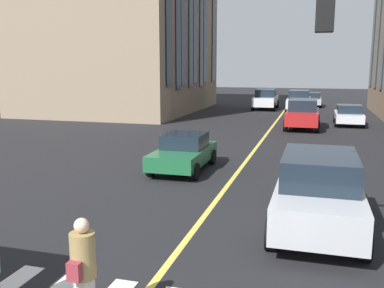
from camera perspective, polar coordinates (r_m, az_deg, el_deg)
lane_centre_line at (r=23.02m, az=9.11°, el=0.28°), size 80.00×0.16×0.01m
car_green_near at (r=16.50m, az=-1.11°, el=-1.06°), size 3.90×1.89×1.40m
car_white_far at (r=31.08m, az=20.10°, el=3.65°), size 3.90×1.89×1.40m
car_silver_parked_b at (r=10.91m, az=16.45°, el=-5.96°), size 4.70×2.14×1.88m
car_silver_parked_a at (r=44.70m, az=15.68°, el=5.71°), size 3.90×1.89×1.40m
car_white_trailing at (r=40.78m, az=9.77°, el=5.92°), size 4.70×2.14×1.88m
car_red_mid at (r=28.46m, az=14.48°, el=3.94°), size 4.70×2.14×1.88m
car_white_oncoming at (r=39.37m, az=14.01°, el=5.62°), size 4.70×2.14×1.88m
pedestrian_near at (r=6.89m, az=-14.22°, el=-16.38°), size 0.50×0.38×1.75m
building_left_near at (r=38.87m, az=-10.14°, el=15.77°), size 10.15×13.52×15.57m
building_left_far at (r=40.09m, az=-9.17°, el=17.41°), size 17.09×13.23×18.05m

